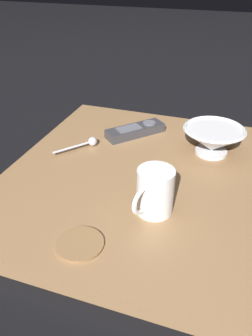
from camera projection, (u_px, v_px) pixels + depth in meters
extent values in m
plane|color=black|center=(137.00, 184.00, 0.81)|extent=(6.00, 6.00, 0.00)
cube|color=#936D47|center=(137.00, 178.00, 0.80)|extent=(0.60, 0.68, 0.04)
cylinder|color=silver|center=(211.00, 151.00, 0.87)|extent=(0.08, 0.08, 0.01)
cone|color=silver|center=(213.00, 140.00, 0.85)|extent=(0.16, 0.16, 0.06)
torus|color=silver|center=(215.00, 129.00, 0.83)|extent=(0.15, 0.15, 0.01)
cylinder|color=white|center=(155.00, 191.00, 0.65)|extent=(0.07, 0.07, 0.10)
torus|color=white|center=(142.00, 201.00, 0.62)|extent=(0.03, 0.06, 0.06)
cylinder|color=silver|center=(72.00, 147.00, 0.87)|extent=(0.07, 0.09, 0.01)
sphere|color=silver|center=(93.00, 141.00, 0.90)|extent=(0.02, 0.02, 0.02)
cube|color=#38383D|center=(135.00, 131.00, 0.95)|extent=(0.15, 0.16, 0.02)
cylinder|color=slate|center=(149.00, 123.00, 0.96)|extent=(0.04, 0.04, 0.00)
cube|color=slate|center=(129.00, 128.00, 0.93)|extent=(0.07, 0.08, 0.00)
cylinder|color=olive|center=(80.00, 244.00, 0.59)|extent=(0.09, 0.09, 0.01)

